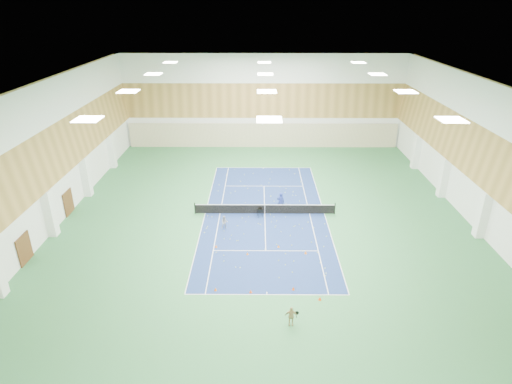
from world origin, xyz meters
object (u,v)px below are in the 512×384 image
at_px(child_court, 225,222).
at_px(child_apron, 291,316).
at_px(tennis_net, 265,208).
at_px(coach, 281,202).
at_px(ball_cart, 260,213).

distance_m(child_court, child_apron, 12.93).
height_order(child_court, child_apron, child_apron).
height_order(tennis_net, coach, coach).
height_order(child_apron, ball_cart, child_apron).
xyz_separation_m(coach, ball_cart, (-1.90, -1.20, -0.52)).
relative_size(coach, child_court, 1.62).
relative_size(child_apron, ball_cart, 1.55).
relative_size(tennis_net, ball_cart, 15.27).
bearing_deg(child_apron, ball_cart, 98.04).
distance_m(tennis_net, child_apron, 14.81).
xyz_separation_m(tennis_net, child_apron, (1.38, -14.75, 0.10)).
bearing_deg(tennis_net, child_court, -141.50).
distance_m(tennis_net, ball_cart, 0.75).
bearing_deg(child_apron, tennis_net, 96.06).
bearing_deg(child_apron, coach, 90.41).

